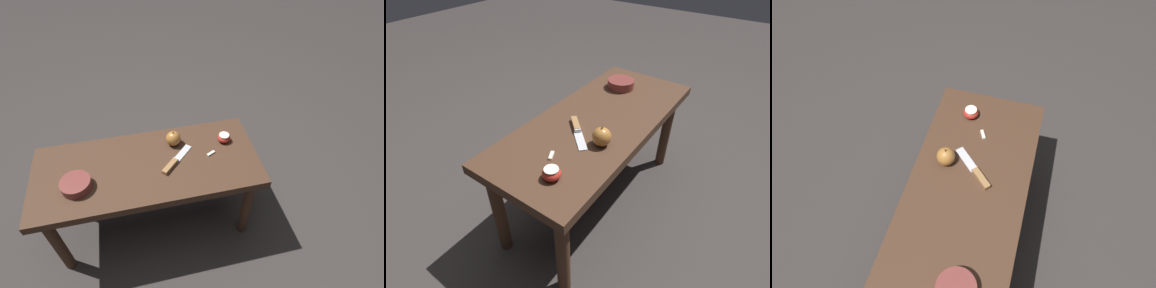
# 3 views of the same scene
# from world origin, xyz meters

# --- Properties ---
(ground_plane) EXTENTS (8.00, 8.00, 0.00)m
(ground_plane) POSITION_xyz_m (0.00, 0.00, 0.00)
(ground_plane) COLOR #383330
(wooden_bench) EXTENTS (1.03, 0.44, 0.47)m
(wooden_bench) POSITION_xyz_m (0.00, 0.00, 0.41)
(wooden_bench) COLOR #472D1E
(wooden_bench) RESTS_ON ground_plane
(knife) EXTENTS (0.16, 0.17, 0.02)m
(knife) POSITION_xyz_m (-0.12, 0.02, 0.48)
(knife) COLOR silver
(knife) RESTS_ON wooden_bench
(apple_whole) EXTENTS (0.07, 0.07, 0.08)m
(apple_whole) POSITION_xyz_m (-0.14, -0.11, 0.51)
(apple_whole) COLOR #B27233
(apple_whole) RESTS_ON wooden_bench
(apple_cut) EXTENTS (0.06, 0.06, 0.04)m
(apple_cut) POSITION_xyz_m (-0.39, -0.07, 0.50)
(apple_cut) COLOR red
(apple_cut) RESTS_ON wooden_bench
(apple_slice_near_knife) EXTENTS (0.04, 0.03, 0.01)m
(apple_slice_near_knife) POSITION_xyz_m (-0.30, -0.00, 0.48)
(apple_slice_near_knife) COLOR white
(apple_slice_near_knife) RESTS_ON wooden_bench
(bowl) EXTENTS (0.13, 0.13, 0.04)m
(bowl) POSITION_xyz_m (0.31, 0.06, 0.50)
(bowl) COLOR brown
(bowl) RESTS_ON wooden_bench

